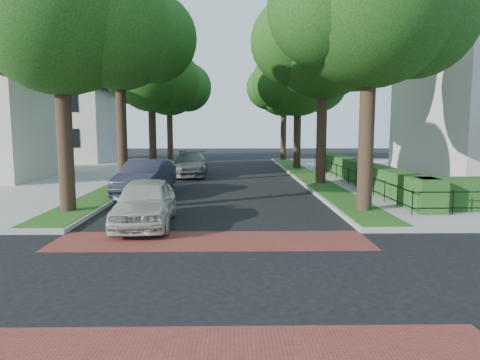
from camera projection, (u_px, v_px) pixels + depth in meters
name	position (u px, v px, depth m)	size (l,w,h in m)	color
ground	(204.00, 281.00, 8.98)	(120.00, 120.00, 0.00)	black
crosswalk_far	(212.00, 241.00, 12.16)	(9.00, 2.20, 0.01)	maroon
grass_strip_ne	(306.00, 175.00, 28.01)	(1.60, 29.80, 0.02)	#1E4A15
grass_strip_nw	(141.00, 175.00, 27.83)	(1.60, 29.80, 0.02)	#1E4A15
tree_right_near	(372.00, 4.00, 15.34)	(7.75, 6.67, 10.66)	black
tree_right_mid	(325.00, 40.00, 23.25)	(8.25, 7.09, 11.22)	black
tree_right_far	(299.00, 79.00, 32.28)	(7.25, 6.23, 9.74)	black
tree_right_back	(285.00, 86.00, 41.18)	(7.50, 6.45, 10.20)	black
tree_left_near	(64.00, 13.00, 15.20)	(7.50, 6.45, 10.20)	black
tree_left_mid	(122.00, 32.00, 23.02)	(8.00, 6.88, 11.48)	black
tree_left_far	(153.00, 76.00, 32.08)	(7.00, 6.02, 9.86)	black
tree_left_back	(170.00, 84.00, 40.99)	(7.75, 6.66, 10.44)	black
hedge_main_road	(360.00, 172.00, 23.90)	(1.00, 18.00, 1.20)	#1D4919
fence_main_road	(345.00, 175.00, 23.91)	(0.06, 18.00, 0.90)	black
house_left_far	(61.00, 108.00, 39.89)	(10.00, 9.00, 10.14)	beige
parked_car_front	(145.00, 202.00, 14.07)	(1.83, 4.54, 1.55)	beige
parked_car_middle	(146.00, 177.00, 20.58)	(1.78, 5.11, 1.68)	#212231
parked_car_rear	(190.00, 164.00, 28.72)	(2.26, 5.57, 1.62)	slate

